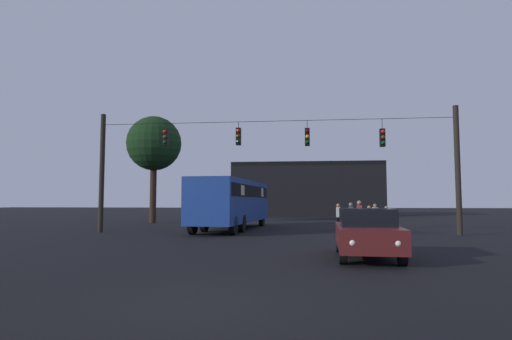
% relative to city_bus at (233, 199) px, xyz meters
% --- Properties ---
extents(ground_plane, '(168.00, 168.00, 0.00)m').
position_rel_city_bus_xyz_m(ground_plane, '(2.65, 5.62, -1.87)').
color(ground_plane, black).
rests_on(ground_plane, ground).
extents(overhead_signal_span, '(19.69, 0.44, 6.76)m').
position_rel_city_bus_xyz_m(overhead_signal_span, '(2.66, -3.10, 2.06)').
color(overhead_signal_span, black).
rests_on(overhead_signal_span, ground).
extents(city_bus, '(3.38, 11.17, 3.00)m').
position_rel_city_bus_xyz_m(city_bus, '(0.00, 0.00, 0.00)').
color(city_bus, navy).
rests_on(city_bus, ground).
extents(car_near_right, '(2.01, 4.41, 1.52)m').
position_rel_city_bus_xyz_m(car_near_right, '(6.35, -12.39, -1.07)').
color(car_near_right, '#511919').
rests_on(car_near_right, ground).
extents(pedestrian_crossing_left, '(0.25, 0.37, 1.79)m').
position_rel_city_bus_xyz_m(pedestrian_crossing_left, '(7.26, -3.51, -0.84)').
color(pedestrian_crossing_left, black).
rests_on(pedestrian_crossing_left, ground).
extents(pedestrian_crossing_center, '(0.27, 0.38, 1.67)m').
position_rel_city_bus_xyz_m(pedestrian_crossing_center, '(7.13, -0.68, -0.92)').
color(pedestrian_crossing_center, black).
rests_on(pedestrian_crossing_center, ground).
extents(pedestrian_crossing_right, '(0.26, 0.37, 1.61)m').
position_rel_city_bus_xyz_m(pedestrian_crossing_right, '(6.46, 0.10, -0.96)').
color(pedestrian_crossing_right, black).
rests_on(pedestrian_crossing_right, ground).
extents(pedestrian_near_bus, '(0.32, 0.41, 1.60)m').
position_rel_city_bus_xyz_m(pedestrian_near_bus, '(8.66, 0.18, -0.97)').
color(pedestrian_near_bus, black).
rests_on(pedestrian_near_bus, ground).
extents(pedestrian_trailing, '(0.26, 0.37, 1.51)m').
position_rel_city_bus_xyz_m(pedestrian_trailing, '(7.98, -2.07, -1.02)').
color(pedestrian_trailing, black).
rests_on(pedestrian_trailing, ground).
extents(pedestrian_far_side, '(0.32, 0.41, 1.50)m').
position_rel_city_bus_xyz_m(pedestrian_far_side, '(8.64, -3.49, -1.03)').
color(pedestrian_far_side, black).
rests_on(pedestrian_far_side, ground).
extents(corner_building, '(18.09, 12.75, 6.46)m').
position_rel_city_bus_xyz_m(corner_building, '(4.78, 29.82, 1.36)').
color(corner_building, black).
rests_on(corner_building, ground).
extents(tree_left_silhouette, '(4.43, 4.43, 8.69)m').
position_rel_city_bus_xyz_m(tree_left_silhouette, '(-7.75, 7.02, 4.55)').
color(tree_left_silhouette, '#2D2116').
rests_on(tree_left_silhouette, ground).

